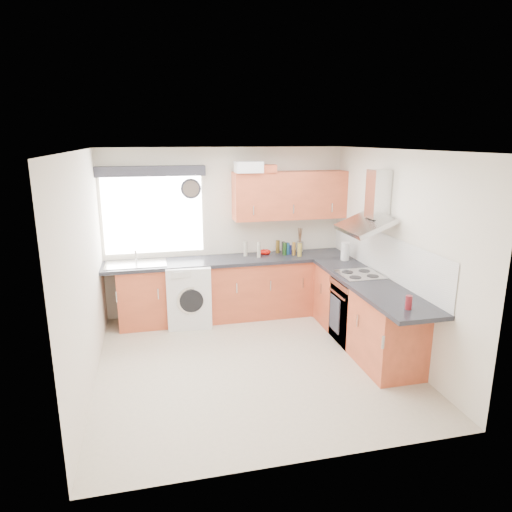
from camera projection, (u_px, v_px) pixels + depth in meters
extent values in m
plane|color=beige|center=(252.00, 363.00, 5.50)|extent=(3.60, 3.60, 0.00)
cube|color=white|center=(251.00, 150.00, 4.87)|extent=(3.60, 3.60, 0.02)
cube|color=silver|center=(226.00, 232.00, 6.88)|extent=(3.60, 0.02, 2.50)
cube|color=silver|center=(303.00, 323.00, 3.49)|extent=(3.60, 0.02, 2.50)
cube|color=silver|center=(85.00, 273.00, 4.79)|extent=(0.02, 3.60, 2.50)
cube|color=silver|center=(395.00, 254.00, 5.58)|extent=(0.02, 3.60, 2.50)
cube|color=silver|center=(153.00, 215.00, 6.56)|extent=(1.40, 0.02, 1.10)
cube|color=#28282F|center=(151.00, 171.00, 6.32)|extent=(1.50, 0.18, 0.14)
cube|color=white|center=(382.00, 254.00, 5.88)|extent=(0.01, 3.00, 0.54)
cube|color=#AD4729|center=(223.00, 290.00, 6.79)|extent=(3.00, 0.58, 0.86)
cube|color=#AD4729|center=(324.00, 283.00, 7.13)|extent=(0.60, 0.60, 0.86)
cube|color=#AD4729|center=(364.00, 314.00, 5.86)|extent=(0.58, 2.10, 0.86)
cube|color=black|center=(229.00, 260.00, 6.69)|extent=(3.60, 0.62, 0.05)
cube|color=black|center=(371.00, 284.00, 5.61)|extent=(0.62, 2.42, 0.05)
cube|color=black|center=(358.00, 310.00, 6.00)|extent=(0.56, 0.58, 0.85)
cube|color=beige|center=(360.00, 275.00, 5.88)|extent=(0.52, 0.52, 0.01)
cube|color=#AD4729|center=(290.00, 195.00, 6.79)|extent=(1.70, 0.35, 0.70)
cube|color=silver|center=(189.00, 294.00, 6.57)|extent=(0.66, 0.65, 0.90)
cylinder|color=#28282F|center=(191.00, 189.00, 6.56)|extent=(0.29, 0.04, 0.29)
cube|color=silver|center=(249.00, 167.00, 6.44)|extent=(0.38, 0.27, 0.16)
cube|color=#BC4B2B|center=(269.00, 169.00, 6.51)|extent=(0.27, 0.24, 0.11)
cylinder|color=gray|center=(300.00, 246.00, 7.11)|extent=(0.11, 0.11, 0.15)
cylinder|color=silver|center=(345.00, 251.00, 6.58)|extent=(0.14, 0.14, 0.26)
cylinder|color=#A49D8C|center=(259.00, 250.00, 6.72)|extent=(0.05, 0.05, 0.23)
cylinder|color=#163312|center=(285.00, 249.00, 6.87)|extent=(0.06, 0.06, 0.19)
cylinder|color=black|center=(283.00, 248.00, 6.91)|extent=(0.05, 0.05, 0.20)
cylinder|color=brown|center=(278.00, 247.00, 7.01)|extent=(0.06, 0.06, 0.19)
cylinder|color=brown|center=(294.00, 249.00, 6.86)|extent=(0.05, 0.05, 0.20)
cylinder|color=#171A4F|center=(290.00, 250.00, 6.94)|extent=(0.04, 0.04, 0.14)
cylinder|color=olive|center=(300.00, 250.00, 6.80)|extent=(0.07, 0.07, 0.20)
cylinder|color=#9F9987|center=(246.00, 249.00, 6.81)|extent=(0.06, 0.06, 0.22)
cylinder|color=navy|center=(287.00, 249.00, 6.92)|extent=(0.07, 0.07, 0.17)
cylinder|color=maroon|center=(409.00, 302.00, 4.69)|extent=(0.07, 0.07, 0.15)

